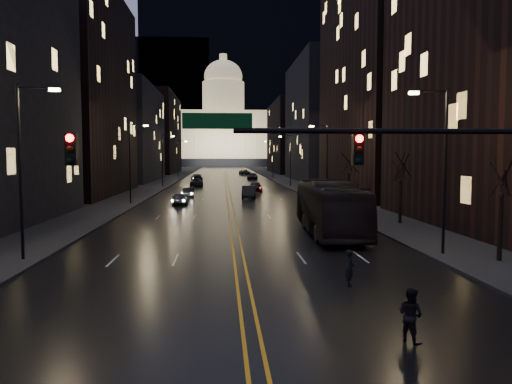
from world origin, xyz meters
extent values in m
plane|color=black|center=(0.00, 0.00, 0.00)|extent=(900.00, 900.00, 0.00)
cube|color=black|center=(0.00, 130.00, 0.01)|extent=(20.00, 320.00, 0.02)
cube|color=black|center=(-14.00, 130.00, 0.08)|extent=(8.00, 320.00, 0.16)
cube|color=black|center=(14.00, 130.00, 0.08)|extent=(8.00, 320.00, 0.16)
cube|color=orange|center=(0.00, 130.00, 0.03)|extent=(0.62, 320.00, 0.01)
cube|color=black|center=(-21.00, 54.00, 14.00)|extent=(12.00, 30.00, 28.00)
cube|color=black|center=(-21.00, 92.00, 10.00)|extent=(12.00, 34.00, 20.00)
cube|color=black|center=(-21.00, 140.00, 12.00)|extent=(12.00, 40.00, 24.00)
cube|color=black|center=(21.00, 50.00, 19.00)|extent=(12.00, 30.00, 38.00)
cube|color=black|center=(21.00, 92.00, 13.00)|extent=(12.00, 34.00, 26.00)
cube|color=black|center=(21.00, 140.00, 11.00)|extent=(12.00, 40.00, 22.00)
cube|color=black|center=(40.00, 380.00, 65.00)|extent=(520.00, 60.00, 130.00)
cube|color=black|center=(0.00, 250.00, 2.00)|extent=(90.00, 50.00, 4.00)
cube|color=#F2D58C|center=(0.00, 250.00, 16.00)|extent=(80.00, 36.00, 24.00)
cylinder|color=#F9DFA0|center=(0.00, 250.00, 36.00)|extent=(22.00, 22.00, 16.00)
ellipsoid|color=#F9DFA0|center=(0.00, 250.00, 47.00)|extent=(20.00, 20.00, 17.00)
cylinder|color=#F2D58C|center=(0.00, 250.00, 55.50)|extent=(4.00, 4.00, 6.00)
cylinder|color=black|center=(5.50, 0.00, 6.20)|extent=(12.00, 0.18, 0.18)
cube|color=black|center=(-5.50, 0.00, 5.60)|extent=(0.35, 0.30, 1.00)
cube|color=black|center=(3.50, 0.00, 5.60)|extent=(0.35, 0.30, 1.00)
sphere|color=#FF0705|center=(-5.50, -0.18, 5.95)|extent=(0.24, 0.24, 0.24)
sphere|color=#FF0705|center=(3.50, -0.18, 5.95)|extent=(0.24, 0.24, 0.24)
cube|color=#053F14|center=(-1.00, 0.00, 6.50)|extent=(2.20, 0.06, 0.50)
cylinder|color=black|center=(11.00, 10.00, 4.50)|extent=(0.16, 0.16, 9.00)
cylinder|color=black|center=(10.10, 10.00, 8.80)|extent=(1.80, 0.10, 0.10)
cube|color=#FFD999|center=(9.20, 10.00, 8.70)|extent=(0.50, 0.25, 0.15)
cylinder|color=black|center=(-11.00, 10.00, 4.50)|extent=(0.16, 0.16, 9.00)
cylinder|color=black|center=(-10.10, 10.00, 8.80)|extent=(1.80, 0.10, 0.10)
cube|color=#FFD999|center=(-9.20, 10.00, 8.70)|extent=(0.50, 0.25, 0.15)
cylinder|color=black|center=(11.00, 40.00, 4.50)|extent=(0.16, 0.16, 9.00)
cylinder|color=black|center=(10.10, 40.00, 8.80)|extent=(1.80, 0.10, 0.10)
cube|color=#FFD999|center=(9.20, 40.00, 8.70)|extent=(0.50, 0.25, 0.15)
cylinder|color=black|center=(-11.00, 40.00, 4.50)|extent=(0.16, 0.16, 9.00)
cylinder|color=black|center=(-10.10, 40.00, 8.80)|extent=(1.80, 0.10, 0.10)
cube|color=#FFD999|center=(-9.20, 40.00, 8.70)|extent=(0.50, 0.25, 0.15)
cylinder|color=black|center=(11.00, 70.00, 4.50)|extent=(0.16, 0.16, 9.00)
cylinder|color=black|center=(10.10, 70.00, 8.80)|extent=(1.80, 0.10, 0.10)
cube|color=#FFD999|center=(9.20, 70.00, 8.70)|extent=(0.50, 0.25, 0.15)
cylinder|color=black|center=(-11.00, 70.00, 4.50)|extent=(0.16, 0.16, 9.00)
cylinder|color=black|center=(-10.10, 70.00, 8.80)|extent=(1.80, 0.10, 0.10)
cube|color=#FFD999|center=(-9.20, 70.00, 8.70)|extent=(0.50, 0.25, 0.15)
cylinder|color=black|center=(11.00, 100.00, 4.50)|extent=(0.16, 0.16, 9.00)
cylinder|color=black|center=(10.10, 100.00, 8.80)|extent=(1.80, 0.10, 0.10)
cube|color=#FFD999|center=(9.20, 100.00, 8.70)|extent=(0.50, 0.25, 0.15)
cylinder|color=black|center=(-11.00, 100.00, 4.50)|extent=(0.16, 0.16, 9.00)
cylinder|color=black|center=(-10.10, 100.00, 8.80)|extent=(1.80, 0.10, 0.10)
cube|color=#FFD999|center=(-9.20, 100.00, 8.70)|extent=(0.50, 0.25, 0.15)
cylinder|color=black|center=(13.00, 8.00, 1.75)|extent=(0.24, 0.24, 3.50)
cylinder|color=black|center=(13.00, 22.00, 1.75)|extent=(0.24, 0.24, 3.50)
cylinder|color=black|center=(13.00, 38.00, 1.75)|extent=(0.24, 0.24, 3.50)
imported|color=black|center=(6.55, 18.02, 1.84)|extent=(3.58, 13.28, 3.67)
imported|color=black|center=(-5.51, 38.86, 0.71)|extent=(2.04, 4.31, 1.42)
imported|color=black|center=(-5.25, 48.56, 0.68)|extent=(1.79, 4.24, 1.36)
imported|color=black|center=(-5.37, 72.59, 0.69)|extent=(2.50, 5.07, 1.38)
imported|color=black|center=(-6.25, 90.74, 0.78)|extent=(2.91, 5.63, 1.56)
imported|color=black|center=(2.50, 46.86, 0.81)|extent=(2.02, 5.02, 1.62)
imported|color=black|center=(4.07, 57.55, 0.80)|extent=(2.04, 4.77, 1.60)
imported|color=black|center=(5.97, 95.84, 0.77)|extent=(2.75, 5.52, 1.54)
imported|color=black|center=(5.47, 122.96, 0.79)|extent=(3.28, 5.95, 1.58)
imported|color=black|center=(4.39, 4.17, 0.77)|extent=(0.48, 0.63, 1.55)
imported|color=black|center=(4.58, -2.00, 0.80)|extent=(0.79, 0.88, 1.60)
camera|label=1|loc=(-0.86, -15.81, 5.41)|focal=35.00mm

